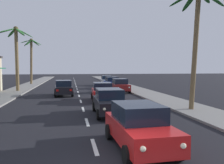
% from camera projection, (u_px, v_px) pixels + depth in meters
% --- Properties ---
extents(sidewalk_right, '(3.20, 110.00, 0.14)m').
position_uv_depth(sidewalk_right, '(149.00, 94.00, 27.16)').
color(sidewalk_right, gray).
rests_on(sidewalk_right, ground).
extents(sidewalk_left, '(3.20, 110.00, 0.14)m').
position_uv_depth(sidewalk_left, '(2.00, 97.00, 24.50)').
color(sidewalk_left, gray).
rests_on(sidewalk_left, ground).
extents(lane_markings, '(4.28, 86.61, 0.01)m').
position_uv_depth(lane_markings, '(84.00, 97.00, 25.06)').
color(lane_markings, silver).
rests_on(lane_markings, ground).
extents(sedan_lead_at_stop_bar, '(2.09, 4.51, 1.68)m').
position_uv_depth(sedan_lead_at_stop_bar, '(139.00, 126.00, 9.03)').
color(sedan_lead_at_stop_bar, red).
rests_on(sedan_lead_at_stop_bar, ground).
extents(sedan_third_in_queue, '(1.97, 4.46, 1.68)m').
position_uv_depth(sedan_third_in_queue, '(109.00, 102.00, 15.48)').
color(sedan_third_in_queue, black).
rests_on(sedan_third_in_queue, ground).
extents(sedan_fifth_in_queue, '(2.10, 4.51, 1.68)m').
position_uv_depth(sedan_fifth_in_queue, '(102.00, 92.00, 22.00)').
color(sedan_fifth_in_queue, red).
rests_on(sedan_fifth_in_queue, ground).
extents(sedan_oncoming_far, '(2.14, 4.52, 1.68)m').
position_uv_depth(sedan_oncoming_far, '(63.00, 88.00, 26.14)').
color(sedan_oncoming_far, black).
rests_on(sedan_oncoming_far, ground).
extents(sedan_parked_nearest_kerb, '(1.97, 4.46, 1.68)m').
position_uv_depth(sedan_parked_nearest_kerb, '(120.00, 85.00, 29.74)').
color(sedan_parked_nearest_kerb, maroon).
rests_on(sedan_parked_nearest_kerb, ground).
extents(sedan_parked_mid_kerb, '(2.05, 4.49, 1.68)m').
position_uv_depth(sedan_parked_mid_kerb, '(107.00, 80.00, 41.54)').
color(sedan_parked_mid_kerb, silver).
rests_on(sedan_parked_mid_kerb, ground).
extents(sedan_parked_far_kerb, '(2.07, 4.50, 1.68)m').
position_uv_depth(sedan_parked_far_kerb, '(112.00, 82.00, 35.62)').
color(sedan_parked_far_kerb, navy).
rests_on(sedan_parked_far_kerb, ground).
extents(palm_left_third, '(4.25, 3.93, 8.21)m').
position_uv_depth(palm_left_third, '(16.00, 48.00, 30.07)').
color(palm_left_third, brown).
rests_on(palm_left_third, ground).
extents(palm_left_farthest, '(3.60, 3.40, 8.28)m').
position_uv_depth(palm_left_farthest, '(31.00, 54.00, 43.02)').
color(palm_left_farthest, brown).
rests_on(palm_left_farthest, ground).
extents(palm_right_second, '(4.25, 3.99, 8.72)m').
position_uv_depth(palm_right_second, '(197.00, 19.00, 16.58)').
color(palm_right_second, brown).
rests_on(palm_right_second, ground).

